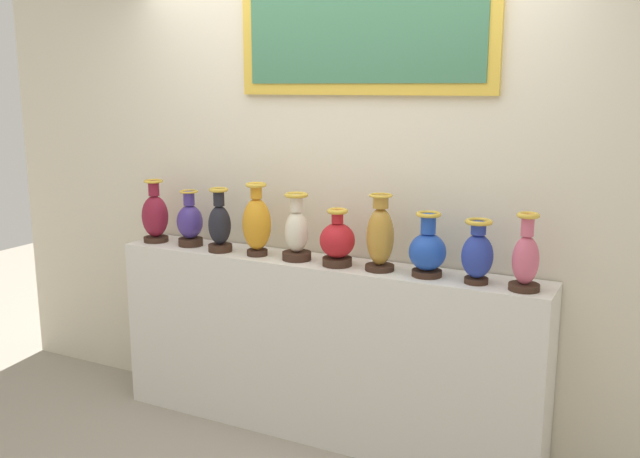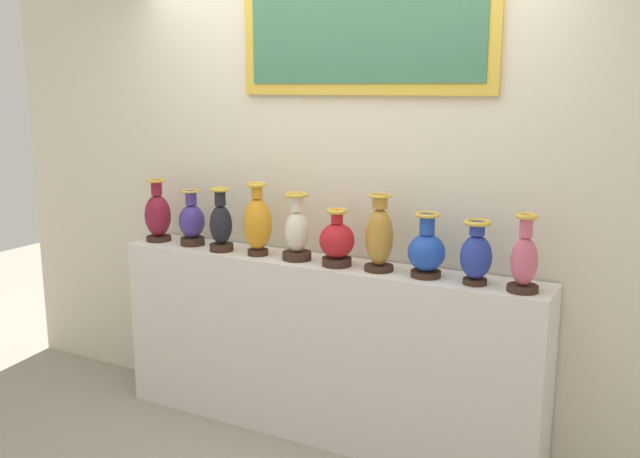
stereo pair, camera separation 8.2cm
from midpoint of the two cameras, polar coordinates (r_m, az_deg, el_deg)
The scene contains 13 objects.
ground_plane at distance 4.10m, azimuth 0.60°, elevation -16.35°, with size 10.81×10.81×0.00m, color gray.
display_shelf at distance 3.89m, azimuth 0.61°, elevation -9.82°, with size 2.45×0.33×1.00m, color silver.
back_wall at distance 3.83m, azimuth 2.26°, elevation 6.04°, with size 4.81×0.14×3.05m.
vase_burgundy at distance 4.30m, azimuth -12.65°, elevation 1.11°, with size 0.16×0.16×0.38m.
vase_indigo at distance 4.15m, azimuth -9.92°, elevation 0.55°, with size 0.15×0.15×0.33m.
vase_onyx at distance 3.97m, azimuth -7.56°, elevation 0.37°, with size 0.14×0.14×0.36m.
vase_amber at distance 3.84m, azimuth -4.55°, elevation 0.50°, with size 0.16×0.16×0.41m.
vase_ivory at distance 3.73m, azimuth -1.29°, elevation -0.25°, with size 0.16×0.16×0.37m.
vase_crimson at distance 3.61m, azimuth 2.05°, elevation -1.04°, with size 0.19×0.19×0.30m.
vase_ochre at distance 3.52m, azimuth 5.57°, elevation -0.63°, with size 0.15×0.15×0.39m.
vase_sapphire at distance 3.45m, azimuth 9.42°, elevation -1.80°, with size 0.18×0.18×0.32m.
vase_cobalt at distance 3.36m, azimuth 13.38°, elevation -2.08°, with size 0.15×0.15×0.31m.
vase_rose at distance 3.30m, azimuth 17.12°, elevation -2.46°, with size 0.14×0.14×0.36m.
Camera 2 is at (1.72, -3.18, 1.92)m, focal length 38.95 mm.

